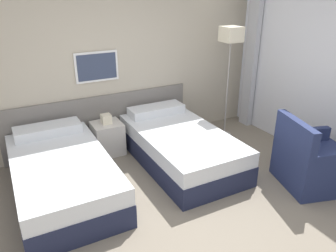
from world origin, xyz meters
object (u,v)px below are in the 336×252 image
Objects in this scene: bed_near_window at (180,146)px; bed_near_door at (62,174)px; nightstand at (108,138)px; armchair at (314,164)px; floor_lamp at (231,42)px.

bed_near_door is at bearing 180.00° from bed_near_window.
bed_near_window is at bearing -42.13° from nightstand.
nightstand is (-0.83, 0.75, -0.00)m from bed_near_window.
armchair is at bearing -24.37° from bed_near_door.
floor_lamp is (1.98, -0.30, 1.32)m from nightstand.
nightstand is at bearing 61.38° from armchair.
bed_near_window is 1.81m from floor_lamp.
floor_lamp is 1.76× the size of armchair.
nightstand is 2.92m from armchair.
bed_near_window is at bearing 0.00° from bed_near_door.
nightstand is at bearing 171.40° from floor_lamp.
bed_near_door is 1.66m from bed_near_window.
floor_lamp reaches higher than bed_near_door.
bed_near_door is at bearing -137.87° from nightstand.
armchair is (2.06, -2.06, 0.03)m from nightstand.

